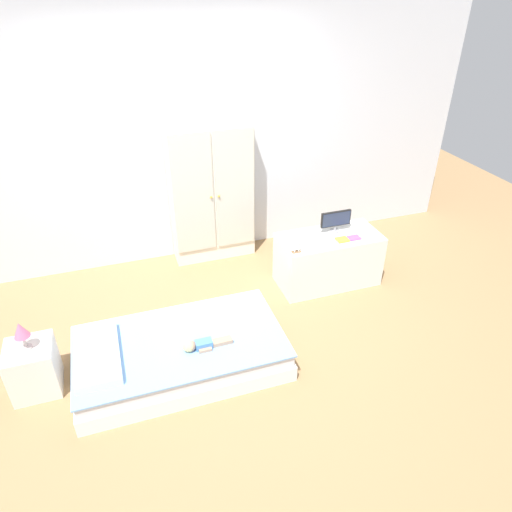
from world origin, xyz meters
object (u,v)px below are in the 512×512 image
at_px(table_lamp, 21,331).
at_px(doll, 198,345).
at_px(bed, 181,353).
at_px(tv_monitor, 336,220).
at_px(tv_stand, 328,259).
at_px(book_yellow, 342,240).
at_px(book_purple, 354,238).
at_px(nightstand, 34,368).
at_px(wardrobe, 212,191).
at_px(rocking_horse_toy, 297,248).

bearing_deg(table_lamp, doll, -11.45).
distance_m(bed, tv_monitor, 1.97).
relative_size(doll, tv_stand, 0.39).
relative_size(doll, table_lamp, 1.69).
relative_size(tv_stand, tv_monitor, 3.20).
distance_m(book_yellow, book_purple, 0.13).
height_order(tv_monitor, book_purple, tv_monitor).
relative_size(nightstand, table_lamp, 1.77).
distance_m(table_lamp, tv_stand, 2.80).
distance_m(table_lamp, book_purple, 2.96).
bearing_deg(book_yellow, wardrobe, 136.33).
bearing_deg(table_lamp, tv_stand, 12.35).
bearing_deg(book_yellow, bed, -160.68).
relative_size(book_yellow, book_purple, 0.94).
distance_m(bed, doll, 0.25).
distance_m(bed, book_yellow, 1.86).
distance_m(table_lamp, wardrobe, 2.31).
bearing_deg(rocking_horse_toy, table_lamp, -169.48).
relative_size(bed, nightstand, 4.00).
distance_m(wardrobe, tv_monitor, 1.32).
relative_size(wardrobe, tv_monitor, 4.95).
distance_m(nightstand, table_lamp, 0.36).
height_order(wardrobe, tv_monitor, wardrobe).
bearing_deg(doll, book_yellow, 24.71).
xyz_separation_m(book_yellow, book_purple, (0.13, 0.00, -0.00)).
bearing_deg(book_yellow, tv_monitor, 85.21).
xyz_separation_m(wardrobe, tv_stand, (0.96, -0.88, -0.51)).
height_order(table_lamp, book_yellow, table_lamp).
xyz_separation_m(nightstand, tv_stand, (2.72, 0.60, 0.06)).
bearing_deg(tv_stand, nightstand, -167.65).
bearing_deg(table_lamp, book_yellow, 9.89).
xyz_separation_m(table_lamp, tv_monitor, (2.81, 0.68, 0.09)).
height_order(nightstand, wardrobe, wardrobe).
bearing_deg(rocking_horse_toy, doll, -148.43).
xyz_separation_m(bed, table_lamp, (-1.09, 0.11, 0.44)).
distance_m(doll, book_purple, 1.88).
distance_m(doll, book_yellow, 1.77).
bearing_deg(book_purple, doll, -156.91).
xyz_separation_m(table_lamp, wardrobe, (1.77, 1.47, 0.21)).
xyz_separation_m(wardrobe, book_purple, (1.16, -0.99, -0.24)).
height_order(tv_stand, book_yellow, book_yellow).
height_order(tv_monitor, rocking_horse_toy, tv_monitor).
height_order(nightstand, table_lamp, table_lamp).
bearing_deg(doll, book_purple, 23.09).
relative_size(table_lamp, book_yellow, 2.02).
bearing_deg(table_lamp, bed, -5.91).
bearing_deg(tv_stand, bed, -156.59).
height_order(bed, doll, doll).
height_order(tv_monitor, book_yellow, tv_monitor).
height_order(tv_stand, tv_monitor, tv_monitor).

